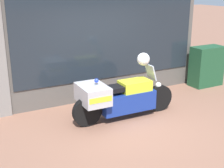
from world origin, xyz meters
The scene contains 6 objects.
ground_plane centered at (0.00, 0.00, 0.00)m, with size 60.00×60.00×0.00m, color #8E604C.
shop_building centered at (-0.45, 2.00, 1.80)m, with size 6.28×0.55×3.58m.
window_display centered at (0.43, 2.03, 0.47)m, with size 4.82×0.30×1.97m.
paramedic_motorcycle centered at (-0.09, 0.44, 0.53)m, with size 2.49×0.81×1.17m.
utility_cabinet centered at (3.43, 1.37, 0.58)m, with size 0.95×0.50×1.17m, color #1E4C2D.
white_helmet centered at (0.56, 0.43, 1.31)m, with size 0.28×0.28×0.28m, color white.
Camera 1 is at (-3.20, -5.19, 2.91)m, focal length 50.00 mm.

